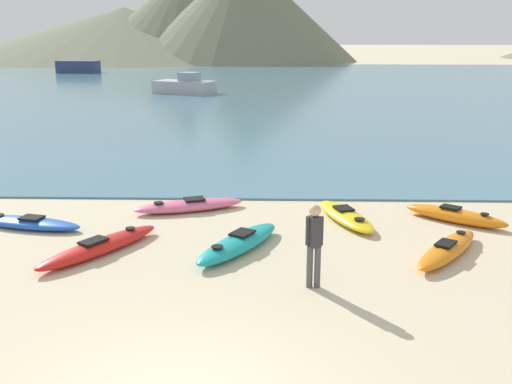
{
  "coord_description": "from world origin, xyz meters",
  "views": [
    {
      "loc": [
        1.28,
        -6.51,
        4.74
      ],
      "look_at": [
        0.84,
        9.13,
        0.5
      ],
      "focal_mm": 42.0,
      "sensor_mm": 36.0,
      "label": 1
    }
  ],
  "objects_px": {
    "kayak_on_sand_2": "(100,246)",
    "person_near_foreground": "(314,241)",
    "kayak_on_sand_0": "(448,249)",
    "kayak_on_sand_7": "(346,216)",
    "moored_boat_2": "(185,86)",
    "kayak_on_sand_4": "(239,243)",
    "kayak_on_sand_1": "(189,205)",
    "moored_boat_3": "(78,67)",
    "kayak_on_sand_8": "(455,215)",
    "kayak_on_sand_6": "(27,223)"
  },
  "relations": [
    {
      "from": "kayak_on_sand_0",
      "to": "kayak_on_sand_7",
      "type": "distance_m",
      "value": 3.07
    },
    {
      "from": "kayak_on_sand_2",
      "to": "kayak_on_sand_7",
      "type": "xyz_separation_m",
      "value": [
        5.67,
        2.43,
        -0.01
      ]
    },
    {
      "from": "kayak_on_sand_6",
      "to": "person_near_foreground",
      "type": "relative_size",
      "value": 1.86
    },
    {
      "from": "kayak_on_sand_0",
      "to": "person_near_foreground",
      "type": "bearing_deg",
      "value": -150.37
    },
    {
      "from": "kayak_on_sand_1",
      "to": "kayak_on_sand_6",
      "type": "bearing_deg",
      "value": -158.27
    },
    {
      "from": "kayak_on_sand_8",
      "to": "moored_boat_3",
      "type": "relative_size",
      "value": 0.52
    },
    {
      "from": "kayak_on_sand_2",
      "to": "kayak_on_sand_6",
      "type": "relative_size",
      "value": 1.03
    },
    {
      "from": "kayak_on_sand_0",
      "to": "kayak_on_sand_2",
      "type": "height_order",
      "value": "same"
    },
    {
      "from": "kayak_on_sand_4",
      "to": "moored_boat_3",
      "type": "relative_size",
      "value": 0.63
    },
    {
      "from": "kayak_on_sand_8",
      "to": "person_near_foreground",
      "type": "distance_m",
      "value": 5.71
    },
    {
      "from": "kayak_on_sand_6",
      "to": "person_near_foreground",
      "type": "xyz_separation_m",
      "value": [
        6.87,
        -3.39,
        0.82
      ]
    },
    {
      "from": "kayak_on_sand_0",
      "to": "kayak_on_sand_4",
      "type": "bearing_deg",
      "value": 177.28
    },
    {
      "from": "kayak_on_sand_6",
      "to": "moored_boat_2",
      "type": "height_order",
      "value": "moored_boat_2"
    },
    {
      "from": "kayak_on_sand_7",
      "to": "person_near_foreground",
      "type": "xyz_separation_m",
      "value": [
        -1.1,
        -4.11,
        0.8
      ]
    },
    {
      "from": "kayak_on_sand_1",
      "to": "moored_boat_3",
      "type": "relative_size",
      "value": 0.64
    },
    {
      "from": "kayak_on_sand_2",
      "to": "person_near_foreground",
      "type": "relative_size",
      "value": 1.92
    },
    {
      "from": "kayak_on_sand_8",
      "to": "moored_boat_2",
      "type": "distance_m",
      "value": 33.45
    },
    {
      "from": "kayak_on_sand_2",
      "to": "kayak_on_sand_7",
      "type": "relative_size",
      "value": 1.09
    },
    {
      "from": "kayak_on_sand_4",
      "to": "kayak_on_sand_6",
      "type": "height_order",
      "value": "kayak_on_sand_4"
    },
    {
      "from": "moored_boat_3",
      "to": "person_near_foreground",
      "type": "bearing_deg",
      "value": -68.45
    },
    {
      "from": "kayak_on_sand_7",
      "to": "moored_boat_3",
      "type": "height_order",
      "value": "moored_boat_3"
    },
    {
      "from": "moored_boat_3",
      "to": "kayak_on_sand_8",
      "type": "bearing_deg",
      "value": -63.56
    },
    {
      "from": "kayak_on_sand_0",
      "to": "kayak_on_sand_7",
      "type": "xyz_separation_m",
      "value": [
        -1.92,
        2.4,
        -0.01
      ]
    },
    {
      "from": "kayak_on_sand_2",
      "to": "person_near_foreground",
      "type": "xyz_separation_m",
      "value": [
        4.57,
        -1.68,
        0.78
      ]
    },
    {
      "from": "kayak_on_sand_6",
      "to": "kayak_on_sand_0",
      "type": "bearing_deg",
      "value": -9.6
    },
    {
      "from": "kayak_on_sand_1",
      "to": "person_near_foreground",
      "type": "distance_m",
      "value": 5.84
    },
    {
      "from": "kayak_on_sand_7",
      "to": "kayak_on_sand_0",
      "type": "bearing_deg",
      "value": -51.32
    },
    {
      "from": "kayak_on_sand_6",
      "to": "kayak_on_sand_8",
      "type": "relative_size",
      "value": 1.23
    },
    {
      "from": "kayak_on_sand_1",
      "to": "kayak_on_sand_4",
      "type": "xyz_separation_m",
      "value": [
        1.52,
        -2.98,
        0.02
      ]
    },
    {
      "from": "kayak_on_sand_2",
      "to": "kayak_on_sand_8",
      "type": "bearing_deg",
      "value": 16.1
    },
    {
      "from": "kayak_on_sand_8",
      "to": "person_near_foreground",
      "type": "bearing_deg",
      "value": -133.28
    },
    {
      "from": "kayak_on_sand_1",
      "to": "kayak_on_sand_8",
      "type": "relative_size",
      "value": 1.24
    },
    {
      "from": "kayak_on_sand_1",
      "to": "moored_boat_3",
      "type": "bearing_deg",
      "value": 110.52
    },
    {
      "from": "kayak_on_sand_0",
      "to": "kayak_on_sand_4",
      "type": "xyz_separation_m",
      "value": [
        -4.55,
        0.22,
        0.02
      ]
    },
    {
      "from": "kayak_on_sand_4",
      "to": "kayak_on_sand_2",
      "type": "bearing_deg",
      "value": -175.32
    },
    {
      "from": "kayak_on_sand_2",
      "to": "kayak_on_sand_4",
      "type": "height_order",
      "value": "kayak_on_sand_4"
    },
    {
      "from": "moored_boat_2",
      "to": "kayak_on_sand_7",
      "type": "bearing_deg",
      "value": -74.67
    },
    {
      "from": "moored_boat_2",
      "to": "moored_boat_3",
      "type": "relative_size",
      "value": 1.05
    },
    {
      "from": "kayak_on_sand_1",
      "to": "kayak_on_sand_0",
      "type": "bearing_deg",
      "value": -27.84
    },
    {
      "from": "kayak_on_sand_4",
      "to": "person_near_foreground",
      "type": "distance_m",
      "value": 2.58
    },
    {
      "from": "kayak_on_sand_2",
      "to": "kayak_on_sand_0",
      "type": "bearing_deg",
      "value": 0.25
    },
    {
      "from": "kayak_on_sand_1",
      "to": "kayak_on_sand_7",
      "type": "distance_m",
      "value": 4.22
    },
    {
      "from": "kayak_on_sand_4",
      "to": "moored_boat_3",
      "type": "bearing_deg",
      "value": 110.87
    },
    {
      "from": "kayak_on_sand_0",
      "to": "kayak_on_sand_2",
      "type": "xyz_separation_m",
      "value": [
        -7.59,
        -0.03,
        -0.0
      ]
    },
    {
      "from": "kayak_on_sand_1",
      "to": "moored_boat_2",
      "type": "height_order",
      "value": "moored_boat_2"
    },
    {
      "from": "kayak_on_sand_7",
      "to": "kayak_on_sand_8",
      "type": "distance_m",
      "value": 2.79
    },
    {
      "from": "kayak_on_sand_7",
      "to": "moored_boat_2",
      "type": "height_order",
      "value": "moored_boat_2"
    },
    {
      "from": "kayak_on_sand_8",
      "to": "moored_boat_2",
      "type": "bearing_deg",
      "value": 109.94
    },
    {
      "from": "kayak_on_sand_8",
      "to": "moored_boat_3",
      "type": "xyz_separation_m",
      "value": [
        -26.8,
        53.89,
        0.55
      ]
    },
    {
      "from": "kayak_on_sand_1",
      "to": "moored_boat_3",
      "type": "height_order",
      "value": "moored_boat_3"
    }
  ]
}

